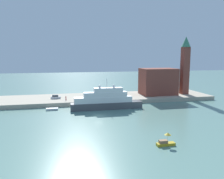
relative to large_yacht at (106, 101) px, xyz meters
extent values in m
plane|color=slate|center=(-4.11, -9.12, -3.16)|extent=(400.00, 400.00, 0.00)
cube|color=#ADA38E|center=(-4.11, 17.74, -2.34)|extent=(110.00, 21.70, 1.64)
cube|color=#4C4C51|center=(0.42, 0.00, -1.90)|extent=(26.52, 3.63, 2.52)
cube|color=white|center=(-0.91, 0.00, 0.42)|extent=(21.22, 3.34, 2.11)
cube|color=white|center=(-0.11, 0.00, 2.36)|extent=(15.91, 3.05, 1.78)
cube|color=white|center=(0.95, 0.00, 4.03)|extent=(10.61, 2.76, 1.55)
cylinder|color=silver|center=(0.42, 0.00, 6.49)|extent=(0.16, 0.16, 3.38)
sphere|color=white|center=(3.07, 0.00, 5.31)|extent=(1.03, 1.03, 1.03)
sphere|color=white|center=(-2.23, 0.00, 5.31)|extent=(1.03, 1.03, 1.03)
cube|color=#B7991E|center=(6.38, -36.99, -2.85)|extent=(4.14, 1.31, 0.61)
cube|color=#8C6647|center=(5.75, -36.99, -2.22)|extent=(1.82, 1.04, 0.67)
cylinder|color=#B2B2B2|center=(6.79, -36.99, -1.66)|extent=(0.06, 0.06, 1.77)
cone|color=gold|center=(6.79, -36.99, -0.52)|extent=(1.48, 1.48, 0.52)
cube|color=silver|center=(-19.41, 2.55, -2.81)|extent=(4.27, 1.83, 0.70)
cube|color=brown|center=(28.13, 17.17, 4.55)|extent=(15.83, 10.66, 12.14)
cube|color=brown|center=(40.84, 15.86, 9.43)|extent=(3.22, 3.22, 21.91)
cone|color=#387A5B|center=(40.84, 15.86, 22.76)|extent=(4.19, 4.19, 4.75)
cube|color=silver|center=(-18.33, 16.71, -1.11)|extent=(4.15, 1.84, 0.83)
cube|color=#262D33|center=(-18.54, 16.71, -0.40)|extent=(2.49, 1.65, 0.60)
cylinder|color=maroon|center=(-14.21, 11.75, -0.73)|extent=(0.36, 0.36, 1.59)
sphere|color=tan|center=(-14.21, 11.75, 0.19)|extent=(0.24, 0.24, 0.24)
cylinder|color=black|center=(1.23, 8.30, -1.08)|extent=(0.49, 0.49, 0.89)
camera|label=1|loc=(-15.52, -81.22, 16.48)|focal=36.59mm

